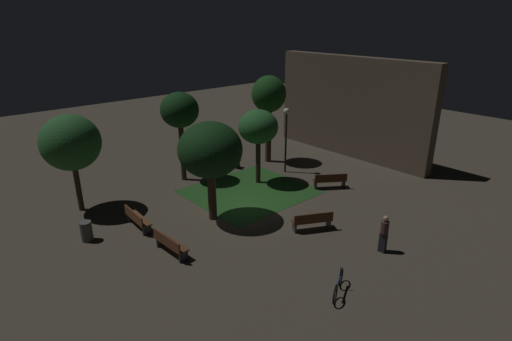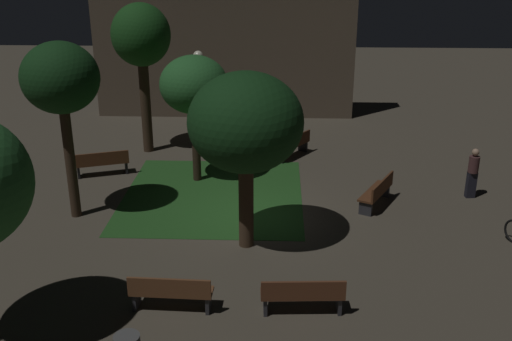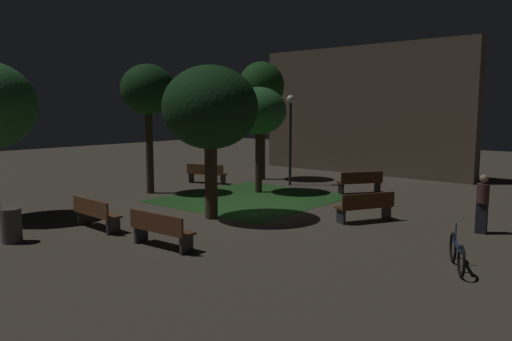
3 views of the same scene
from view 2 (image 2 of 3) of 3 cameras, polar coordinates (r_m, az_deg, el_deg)
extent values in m
plane|color=#4C4438|center=(17.52, -0.78, -4.35)|extent=(60.00, 60.00, 0.00)
cube|color=#23511E|center=(18.97, -4.13, -2.32)|extent=(5.61, 6.12, 0.01)
cube|color=brown|center=(13.27, -8.11, -11.38)|extent=(1.82, 0.55, 0.06)
cube|color=brown|center=(12.97, -8.36, -11.02)|extent=(1.80, 0.13, 0.40)
cube|color=#2D2D33|center=(13.58, -11.43, -11.99)|extent=(0.10, 0.39, 0.42)
cube|color=#2D2D33|center=(13.26, -4.59, -12.48)|extent=(0.10, 0.39, 0.42)
cube|color=brown|center=(13.09, 4.47, -11.71)|extent=(1.82, 0.58, 0.06)
cube|color=brown|center=(12.79, 4.59, -11.36)|extent=(1.80, 0.16, 0.40)
cube|color=#2D2D33|center=(13.17, 0.89, -12.66)|extent=(0.10, 0.39, 0.42)
cube|color=#2D2D33|center=(13.32, 7.95, -12.47)|extent=(0.10, 0.39, 0.42)
cube|color=#512D19|center=(18.35, 11.38, -2.02)|extent=(1.27, 1.81, 0.06)
cube|color=#512D19|center=(18.21, 12.06, -1.48)|extent=(0.90, 1.62, 0.40)
cube|color=#2D2D33|center=(17.75, 10.46, -3.61)|extent=(0.38, 0.25, 0.42)
cube|color=#2D2D33|center=(19.15, 12.13, -1.86)|extent=(0.38, 0.25, 0.42)
cube|color=#422314|center=(22.14, 3.42, 2.43)|extent=(1.42, 1.75, 0.06)
cube|color=#422314|center=(21.96, 3.89, 2.89)|extent=(1.07, 1.51, 0.40)
cube|color=black|center=(21.59, 2.23, 1.29)|extent=(0.36, 0.28, 0.42)
cube|color=black|center=(22.86, 4.52, 2.37)|extent=(0.36, 0.28, 0.42)
cube|color=#512D19|center=(21.04, -14.56, 0.75)|extent=(1.86, 1.04, 0.06)
cube|color=#512D19|center=(20.77, -14.59, 1.15)|extent=(1.72, 0.64, 0.40)
cube|color=black|center=(21.12, -16.66, -0.09)|extent=(0.20, 0.39, 0.42)
cube|color=black|center=(21.16, -12.35, 0.36)|extent=(0.20, 0.39, 0.42)
cylinder|color=#38281C|center=(17.66, -17.42, 1.04)|extent=(0.29, 0.29, 3.52)
ellipsoid|color=#143816|center=(17.03, -18.28, 8.46)|extent=(2.11, 2.11, 1.96)
cylinder|color=#423021|center=(15.34, -0.96, -2.85)|extent=(0.39, 0.39, 2.60)
ellipsoid|color=#143816|center=(14.62, -1.01, 4.66)|extent=(2.88, 2.88, 2.51)
cylinder|color=#2D2116|center=(19.74, -5.78, 2.72)|extent=(0.27, 0.27, 2.67)
ellipsoid|color=#28662D|center=(19.22, -5.99, 8.21)|extent=(2.20, 2.20, 1.87)
cylinder|color=#38281C|center=(22.72, -10.56, 6.44)|extent=(0.38, 0.38, 3.82)
ellipsoid|color=#194719|center=(22.24, -11.00, 12.68)|extent=(2.14, 2.14, 2.27)
cylinder|color=black|center=(21.85, -5.40, 5.84)|extent=(0.12, 0.12, 3.62)
sphere|color=#F2EDCC|center=(21.42, -5.58, 10.90)|extent=(0.36, 0.36, 0.36)
cube|color=black|center=(19.77, 19.94, -1.29)|extent=(0.30, 0.22, 0.84)
cylinder|color=#4C2D2D|center=(19.54, 20.19, 0.55)|extent=(0.32, 0.32, 0.52)
sphere|color=tan|center=(19.41, 20.33, 1.66)|extent=(0.22, 0.22, 0.22)
cube|color=brown|center=(27.04, -3.09, 12.03)|extent=(11.61, 0.80, 6.54)
camera|label=1|loc=(14.02, 77.48, 10.72)|focal=28.42mm
camera|label=3|loc=(11.18, 64.80, -14.05)|focal=34.03mm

